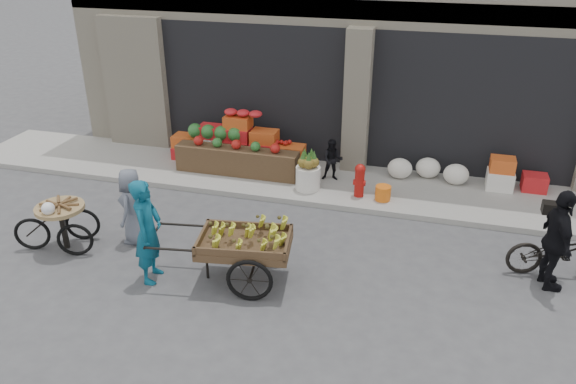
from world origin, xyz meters
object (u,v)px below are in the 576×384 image
(cyclist, at_px, (557,241))
(fire_hydrant, at_px, (360,179))
(tricycle_cart, at_px, (62,220))
(vendor_grey, at_px, (133,206))
(bicycle, at_px, (561,251))
(seated_person, at_px, (332,160))
(banana_cart, at_px, (241,241))
(pineapple_bin, at_px, (308,178))
(orange_bucket, at_px, (383,193))
(vendor_woman, at_px, (148,231))

(cyclist, bearing_deg, fire_hydrant, 46.16)
(tricycle_cart, xyz_separation_m, vendor_grey, (1.09, 0.56, 0.14))
(bicycle, relative_size, cyclist, 1.02)
(fire_hydrant, relative_size, seated_person, 0.76)
(banana_cart, xyz_separation_m, vendor_grey, (-2.29, 0.68, -0.04))
(pineapple_bin, height_order, tricycle_cart, tricycle_cart)
(pineapple_bin, xyz_separation_m, orange_bucket, (1.60, -0.10, -0.10))
(orange_bucket, distance_m, seated_person, 1.42)
(fire_hydrant, xyz_separation_m, bicycle, (3.58, -1.81, -0.05))
(pineapple_bin, relative_size, orange_bucket, 1.62)
(banana_cart, relative_size, vendor_grey, 1.82)
(vendor_woman, height_order, bicycle, vendor_woman)
(vendor_grey, bearing_deg, tricycle_cart, -68.89)
(orange_bucket, relative_size, cyclist, 0.19)
(fire_hydrant, xyz_separation_m, orange_bucket, (0.50, -0.05, -0.23))
(orange_bucket, bearing_deg, vendor_woman, -132.27)
(tricycle_cart, bearing_deg, banana_cart, -22.84)
(vendor_grey, height_order, bicycle, vendor_grey)
(bicycle, bearing_deg, seated_person, 49.45)
(fire_hydrant, distance_m, orange_bucket, 0.55)
(fire_hydrant, relative_size, vendor_woman, 0.40)
(orange_bucket, xyz_separation_m, banana_cart, (-1.86, -3.30, 0.48))
(orange_bucket, bearing_deg, vendor_grey, -147.74)
(fire_hydrant, bearing_deg, pineapple_bin, 177.40)
(vendor_woman, distance_m, tricycle_cart, 2.02)
(bicycle, distance_m, cyclist, 0.59)
(orange_bucket, height_order, tricycle_cart, tricycle_cart)
(pineapple_bin, xyz_separation_m, bicycle, (4.68, -1.86, 0.08))
(fire_hydrant, distance_m, tricycle_cart, 5.74)
(vendor_woman, bearing_deg, bicycle, -81.80)
(vendor_woman, xyz_separation_m, bicycle, (6.38, 1.87, -0.43))
(vendor_woman, bearing_deg, seated_person, -33.99)
(seated_person, relative_size, bicycle, 0.54)
(pineapple_bin, height_order, banana_cart, banana_cart)
(vendor_grey, bearing_deg, pineapple_bin, 130.52)
(fire_hydrant, bearing_deg, vendor_woman, -127.26)
(fire_hydrant, xyz_separation_m, vendor_woman, (-2.80, -3.68, 0.38))
(seated_person, height_order, vendor_woman, vendor_woman)
(bicycle, height_order, cyclist, cyclist)
(orange_bucket, height_order, banana_cart, banana_cart)
(pineapple_bin, bearing_deg, vendor_woman, -114.48)
(pineapple_bin, bearing_deg, seated_person, 56.31)
(vendor_woman, bearing_deg, fire_hydrant, -45.39)
(fire_hydrant, distance_m, vendor_grey, 4.53)
(tricycle_cart, relative_size, bicycle, 0.84)
(seated_person, bearing_deg, fire_hydrant, -52.88)
(orange_bucket, xyz_separation_m, vendor_woman, (-3.30, -3.63, 0.61))
(seated_person, bearing_deg, banana_cart, -109.40)
(orange_bucket, distance_m, tricycle_cart, 6.14)
(vendor_woman, distance_m, cyclist, 6.35)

